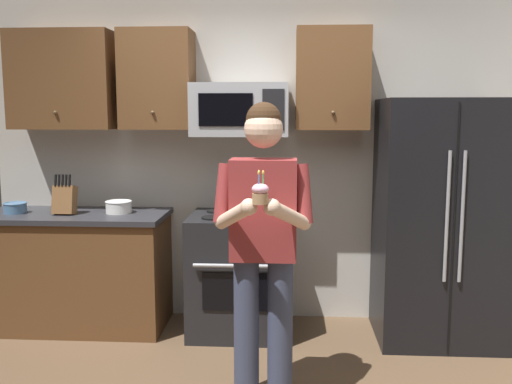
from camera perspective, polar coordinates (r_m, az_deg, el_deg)
wall_back at (r=4.68m, az=0.56°, el=3.08°), size 4.40×0.10×2.60m
oven_range at (r=4.46m, az=-1.66°, el=-8.15°), size 0.76×0.70×0.93m
microwave at (r=4.40m, az=-1.59°, el=8.23°), size 0.74×0.41×0.40m
refrigerator at (r=4.44m, az=17.93°, el=-2.79°), size 0.90×0.75×1.80m
cabinet_row_upper at (r=4.55m, az=-8.92°, el=11.03°), size 2.78×0.36×0.76m
counter_left at (r=4.77m, az=-17.52°, el=-7.44°), size 1.44×0.66×0.92m
knife_block at (r=4.63m, az=-18.63°, el=-0.70°), size 0.16×0.15×0.32m
bowl_large_white at (r=4.58m, az=-13.59°, el=-1.42°), size 0.21×0.21×0.10m
bowl_small_colored at (r=4.82m, az=-22.99°, el=-1.45°), size 0.18×0.18×0.08m
person at (r=3.29m, az=0.73°, el=-4.43°), size 0.60×0.48×1.76m
cupcake at (r=2.91m, az=0.43°, el=-0.11°), size 0.09×0.09×0.17m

